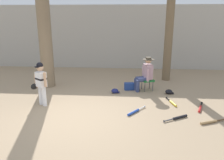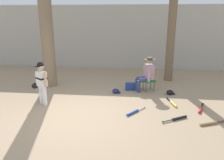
{
  "view_description": "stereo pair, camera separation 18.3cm",
  "coord_description": "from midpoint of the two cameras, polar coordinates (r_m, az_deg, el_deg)",
  "views": [
    {
      "loc": [
        1.37,
        -5.19,
        2.57
      ],
      "look_at": [
        0.89,
        1.1,
        0.75
      ],
      "focal_mm": 35.65,
      "sensor_mm": 36.0,
      "label": 1
    },
    {
      "loc": [
        1.55,
        -5.18,
        2.57
      ],
      "look_at": [
        0.89,
        1.1,
        0.75
      ],
      "focal_mm": 35.65,
      "sensor_mm": 36.0,
      "label": 2
    }
  ],
  "objects": [
    {
      "name": "bat_red_barrel",
      "position": [
        6.86,
        20.98,
        -6.75
      ],
      "size": [
        0.34,
        0.71,
        0.07
      ],
      "color": "red",
      "rests_on": "ground"
    },
    {
      "name": "bat_yellow_trainer",
      "position": [
        7.02,
        14.47,
        -5.65
      ],
      "size": [
        0.23,
        0.71,
        0.07
      ],
      "color": "yellow",
      "rests_on": "ground"
    },
    {
      "name": "young_ballplayer",
      "position": [
        6.83,
        -18.58,
        -0.29
      ],
      "size": [
        0.6,
        0.39,
        1.31
      ],
      "color": "white",
      "rests_on": "ground"
    },
    {
      "name": "bat_blue_youth",
      "position": [
        6.22,
        5.0,
        -8.08
      ],
      "size": [
        0.53,
        0.66,
        0.07
      ],
      "color": "#2347AD",
      "rests_on": "ground"
    },
    {
      "name": "seated_spectator",
      "position": [
        7.89,
        7.85,
        1.77
      ],
      "size": [
        0.68,
        0.53,
        1.2
      ],
      "color": "navy",
      "rests_on": "ground"
    },
    {
      "name": "handbag_beside_stool",
      "position": [
        8.04,
        3.75,
        -1.62
      ],
      "size": [
        0.36,
        0.22,
        0.26
      ],
      "primitive_type": "cube",
      "rotation": [
        0.0,
        0.0,
        0.14
      ],
      "color": "navy",
      "rests_on": "ground"
    },
    {
      "name": "bat_wood_tan",
      "position": [
        6.11,
        23.18,
        -9.84
      ],
      "size": [
        0.75,
        0.36,
        0.07
      ],
      "color": "tan",
      "rests_on": "ground"
    },
    {
      "name": "concrete_back_wall",
      "position": [
        11.41,
        -3.05,
        10.94
      ],
      "size": [
        18.0,
        0.36,
        3.1
      ],
      "primitive_type": "cube",
      "color": "#ADA89E",
      "rests_on": "ground"
    },
    {
      "name": "tree_near_player",
      "position": [
        8.48,
        -17.6,
        13.17
      ],
      "size": [
        0.76,
        0.76,
        5.28
      ],
      "color": "#7F6B51",
      "rests_on": "ground"
    },
    {
      "name": "batting_helmet_black",
      "position": [
        7.84,
        13.74,
        -2.97
      ],
      "size": [
        0.29,
        0.22,
        0.17
      ],
      "color": "black",
      "rests_on": "ground"
    },
    {
      "name": "tree_behind_spectator",
      "position": [
        9.23,
        13.83,
        11.59
      ],
      "size": [
        0.52,
        0.52,
        4.38
      ],
      "color": "brown",
      "rests_on": "ground"
    },
    {
      "name": "batting_helmet_navy",
      "position": [
        7.71,
        0.07,
        -2.83
      ],
      "size": [
        0.29,
        0.22,
        0.17
      ],
      "color": "navy",
      "rests_on": "ground"
    },
    {
      "name": "folding_stool",
      "position": [
        8.0,
        8.43,
        -0.11
      ],
      "size": [
        0.5,
        0.5,
        0.41
      ],
      "color": "#196B2D",
      "rests_on": "ground"
    },
    {
      "name": "ground_plane",
      "position": [
        5.97,
        -10.38,
        -9.71
      ],
      "size": [
        60.0,
        60.0,
        0.0
      ],
      "primitive_type": "plane",
      "color": "#9E8466"
    },
    {
      "name": "bat_black_composite",
      "position": [
        6.08,
        15.79,
        -9.26
      ],
      "size": [
        0.68,
        0.45,
        0.07
      ],
      "color": "black",
      "rests_on": "ground"
    }
  ]
}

